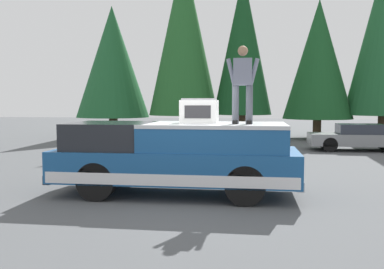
% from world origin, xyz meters
% --- Properties ---
extents(ground_plane, '(90.00, 90.00, 0.00)m').
position_xyz_m(ground_plane, '(0.00, 0.00, 0.00)').
color(ground_plane, '#4C4F51').
extents(pickup_truck, '(2.01, 5.54, 1.65)m').
position_xyz_m(pickup_truck, '(0.42, 0.33, 0.87)').
color(pickup_truck, navy).
rests_on(pickup_truck, ground).
extents(compressor_unit, '(0.65, 0.84, 0.56)m').
position_xyz_m(compressor_unit, '(0.58, -0.18, 1.93)').
color(compressor_unit, white).
rests_on(compressor_unit, pickup_truck).
extents(person_on_truck_bed, '(0.29, 0.72, 1.69)m').
position_xyz_m(person_on_truck_bed, '(0.23, -1.17, 2.55)').
color(person_on_truck_bed, '#4C515B').
rests_on(person_on_truck_bed, pickup_truck).
extents(parked_car_grey, '(1.64, 4.10, 1.16)m').
position_xyz_m(parked_car_grey, '(10.13, -5.97, 0.58)').
color(parked_car_grey, gray).
rests_on(parked_car_grey, ground).
extents(conifer_left, '(3.93, 3.93, 7.89)m').
position_xyz_m(conifer_left, '(15.97, -5.09, 4.51)').
color(conifer_left, '#4C3826').
rests_on(conifer_left, ground).
extents(conifer_center_left, '(3.29, 3.29, 9.37)m').
position_xyz_m(conifer_center_left, '(15.24, -0.83, 5.37)').
color(conifer_center_left, '#4C3826').
rests_on(conifer_center_left, ground).
extents(conifer_center_right, '(4.00, 4.00, 10.63)m').
position_xyz_m(conifer_center_right, '(15.22, 2.53, 5.98)').
color(conifer_center_right, '#4C3826').
rests_on(conifer_center_right, ground).
extents(conifer_right, '(4.33, 4.33, 7.79)m').
position_xyz_m(conifer_right, '(15.55, 6.90, 4.48)').
color(conifer_right, '#4C3826').
rests_on(conifer_right, ground).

